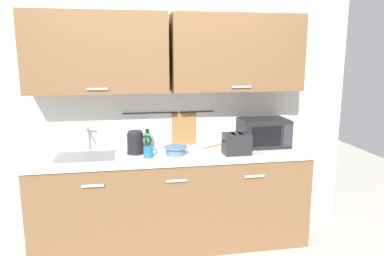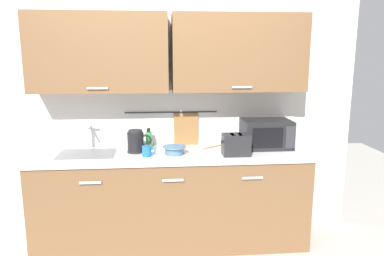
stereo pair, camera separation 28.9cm
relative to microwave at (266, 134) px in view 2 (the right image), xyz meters
name	(u,v)px [view 2 (the right image)]	position (x,y,z in m)	size (l,w,h in m)	color
counter_unit	(171,198)	(-0.93, -0.11, -0.58)	(2.53, 0.64, 0.90)	brown
back_wall_assembly	(170,83)	(-0.92, 0.12, 0.49)	(3.70, 0.41, 2.50)	silver
sink_faucet	(91,133)	(-1.69, 0.12, 0.01)	(0.09, 0.17, 0.22)	#B2B5BA
microwave	(266,134)	(0.00, 0.00, 0.00)	(0.46, 0.35, 0.27)	black
electric_kettle	(136,141)	(-1.24, -0.07, -0.03)	(0.23, 0.16, 0.21)	black
dish_soap_bottle	(149,139)	(-1.13, 0.06, -0.05)	(0.06, 0.06, 0.20)	green
mug_near_sink	(147,151)	(-1.14, -0.22, -0.09)	(0.12, 0.08, 0.09)	blue
mixing_bowl	(175,149)	(-0.89, -0.17, -0.09)	(0.21, 0.21, 0.08)	#4C7093
toaster	(236,145)	(-0.35, -0.25, -0.04)	(0.26, 0.17, 0.19)	#232326
wooden_spoon	(217,146)	(-0.47, 0.08, -0.13)	(0.24, 0.18, 0.01)	#9E7042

